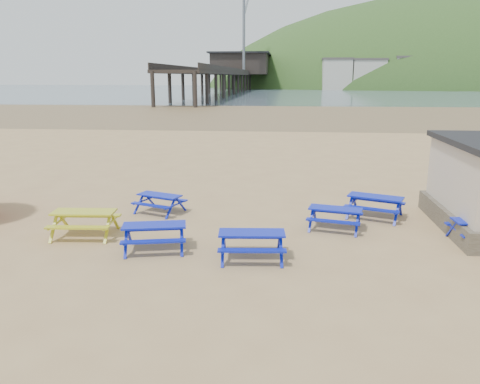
# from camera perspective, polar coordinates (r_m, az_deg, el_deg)

# --- Properties ---
(ground) EXTENTS (400.00, 400.00, 0.00)m
(ground) POSITION_cam_1_polar(r_m,az_deg,el_deg) (16.26, 0.58, -4.72)
(ground) COLOR tan
(ground) RESTS_ON ground
(wet_sand) EXTENTS (400.00, 400.00, 0.00)m
(wet_sand) POSITION_cam_1_polar(r_m,az_deg,el_deg) (70.55, 4.61, 9.65)
(wet_sand) COLOR brown
(wet_sand) RESTS_ON ground
(sea) EXTENTS (400.00, 400.00, 0.00)m
(sea) POSITION_cam_1_polar(r_m,az_deg,el_deg) (185.42, 5.36, 12.25)
(sea) COLOR #475966
(sea) RESTS_ON ground
(picnic_table_blue_a) EXTENTS (2.11, 1.91, 0.72)m
(picnic_table_blue_a) POSITION_cam_1_polar(r_m,az_deg,el_deg) (18.55, -9.75, -1.39)
(picnic_table_blue_a) COLOR #1721B1
(picnic_table_blue_a) RESTS_ON ground
(picnic_table_blue_b) EXTENTS (2.43, 2.21, 0.83)m
(picnic_table_blue_b) POSITION_cam_1_polar(r_m,az_deg,el_deg) (18.35, 16.12, -1.74)
(picnic_table_blue_b) COLOR #1721B1
(picnic_table_blue_b) RESTS_ON ground
(picnic_table_blue_c) EXTENTS (2.08, 1.81, 0.75)m
(picnic_table_blue_c) POSITION_cam_1_polar(r_m,az_deg,el_deg) (16.66, 11.51, -3.18)
(picnic_table_blue_c) COLOR #1721B1
(picnic_table_blue_c) RESTS_ON ground
(picnic_table_blue_d) EXTENTS (2.19, 1.90, 0.80)m
(picnic_table_blue_d) POSITION_cam_1_polar(r_m,az_deg,el_deg) (14.67, -10.36, -5.39)
(picnic_table_blue_d) COLOR #1721B1
(picnic_table_blue_d) RESTS_ON ground
(picnic_table_blue_e) EXTENTS (2.04, 1.70, 0.81)m
(picnic_table_blue_e) POSITION_cam_1_polar(r_m,az_deg,el_deg) (13.75, 1.44, -6.48)
(picnic_table_blue_e) COLOR #1721B1
(picnic_table_blue_e) RESTS_ON ground
(picnic_table_yellow) EXTENTS (2.16, 1.79, 0.86)m
(picnic_table_yellow) POSITION_cam_1_polar(r_m,az_deg,el_deg) (16.45, -18.40, -3.65)
(picnic_table_yellow) COLOR gold
(picnic_table_yellow) RESTS_ON ground
(pier) EXTENTS (24.00, 220.00, 39.29)m
(pier) POSITION_cam_1_polar(r_m,az_deg,el_deg) (194.54, -0.05, 13.99)
(pier) COLOR black
(pier) RESTS_ON ground
(headland_town) EXTENTS (264.00, 144.00, 108.00)m
(headland_town) POSITION_cam_1_polar(r_m,az_deg,el_deg) (261.00, 25.86, 9.23)
(headland_town) COLOR #2D4C1E
(headland_town) RESTS_ON ground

